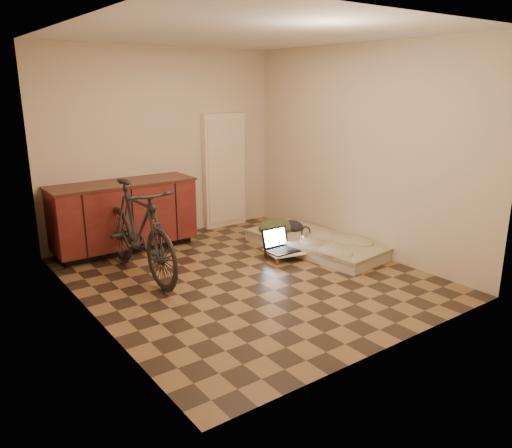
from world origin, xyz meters
TOP-DOWN VIEW (x-y plane):
  - room_shell at (0.00, 0.00)m, footprint 3.50×4.00m
  - cabinets at (-0.75, 1.70)m, footprint 1.84×0.62m
  - appliance_panel at (0.95, 1.94)m, footprint 0.70×0.10m
  - bicycle at (-0.97, 0.72)m, footprint 0.57×1.85m
  - futon at (1.30, 0.24)m, footprint 1.12×1.97m
  - clothing_pile at (1.14, 0.81)m, footprint 0.60×0.52m
  - headphones at (1.16, 0.30)m, footprint 0.26×0.24m
  - lap_desk at (0.80, 0.19)m, footprint 0.67×0.51m
  - laptop at (0.70, 0.26)m, footprint 0.38×0.35m
  - mouse at (0.99, 0.09)m, footprint 0.09×0.12m

SIDE VIEW (x-z plane):
  - futon at x=1.30m, z-range 0.00..0.16m
  - lap_desk at x=0.80m, z-range 0.04..0.14m
  - mouse at x=0.99m, z-range 0.10..0.14m
  - laptop at x=0.70m, z-range 0.02..0.28m
  - headphones at x=1.16m, z-range 0.16..0.31m
  - clothing_pile at x=1.14m, z-range 0.16..0.38m
  - cabinets at x=-0.75m, z-range 0.01..0.92m
  - bicycle at x=-0.97m, z-range 0.00..1.19m
  - appliance_panel at x=0.95m, z-range 0.00..1.70m
  - room_shell at x=0.00m, z-range 0.00..2.60m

